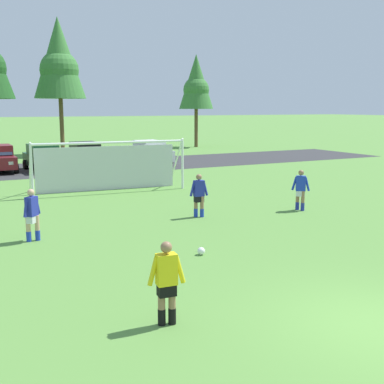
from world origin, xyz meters
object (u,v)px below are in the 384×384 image
at_px(parked_car_slot_center, 86,154).
at_px(player_midfield_center, 300,190).
at_px(soccer_ball, 201,251).
at_px(player_defender_far, 199,196).
at_px(soccer_goal, 108,165).
at_px(referee, 167,283).
at_px(parked_car_slot_center_left, 43,157).
at_px(parked_car_slot_center_right, 150,152).
at_px(player_striker_near, 32,215).

bearing_deg(parked_car_slot_center, player_midfield_center, -78.35).
height_order(soccer_ball, player_midfield_center, player_midfield_center).
relative_size(soccer_ball, player_defender_far, 0.13).
xyz_separation_m(soccer_goal, player_defender_far, (1.20, -7.32, -0.47)).
bearing_deg(player_midfield_center, soccer_ball, -151.48).
xyz_separation_m(soccer_goal, referee, (-3.73, -15.23, -0.47)).
distance_m(player_midfield_center, parked_car_slot_center, 18.65).
bearing_deg(soccer_ball, parked_car_slot_center, 83.06).
bearing_deg(referee, soccer_goal, 76.25).
xyz_separation_m(soccer_goal, parked_car_slot_center_left, (-1.34, 9.55, -0.42)).
bearing_deg(player_midfield_center, parked_car_slot_center_left, 110.88).
height_order(soccer_goal, parked_car_slot_center_right, soccer_goal).
height_order(referee, player_midfield_center, same).
bearing_deg(soccer_goal, referee, -103.75).
bearing_deg(soccer_goal, player_defender_far, -80.68).
distance_m(player_striker_near, parked_car_slot_center_left, 17.85).
distance_m(soccer_goal, referee, 15.69).
bearing_deg(parked_car_slot_center_left, player_defender_far, -81.42).
height_order(soccer_ball, player_defender_far, player_defender_far).
bearing_deg(parked_car_slot_center_right, parked_car_slot_center_left, -179.66).
bearing_deg(soccer_goal, parked_car_slot_center, 80.87).
distance_m(soccer_goal, parked_car_slot_center, 10.28).
bearing_deg(soccer_goal, parked_car_slot_center_left, 98.00).
relative_size(player_striker_near, parked_car_slot_center_left, 0.38).
bearing_deg(soccer_ball, player_midfield_center, 28.52).
xyz_separation_m(parked_car_slot_center_left, parked_car_slot_center, (2.97, 0.60, 0.00)).
height_order(player_striker_near, parked_car_slot_center, parked_car_slot_center).
bearing_deg(player_defender_far, referee, -121.90).
bearing_deg(parked_car_slot_center, soccer_goal, -99.13).
relative_size(soccer_ball, referee, 0.13).
height_order(soccer_goal, player_midfield_center, soccer_goal).
distance_m(parked_car_slot_center_left, parked_car_slot_center_right, 7.56).
distance_m(soccer_ball, player_midfield_center, 7.34).
bearing_deg(parked_car_slot_center_left, parked_car_slot_center_right, 0.34).
height_order(player_striker_near, parked_car_slot_center_right, parked_car_slot_center_right).
xyz_separation_m(player_midfield_center, player_defender_far, (-4.20, 0.80, 0.00)).
relative_size(parked_car_slot_center, parked_car_slot_center_right, 0.99).
xyz_separation_m(soccer_ball, soccer_goal, (1.02, 11.61, 1.18)).
height_order(referee, parked_car_slot_center_left, parked_car_slot_center_left).
distance_m(soccer_goal, player_defender_far, 7.43).
height_order(parked_car_slot_center_left, parked_car_slot_center_right, same).
height_order(soccer_ball, referee, referee).
relative_size(player_midfield_center, player_defender_far, 1.00).
relative_size(soccer_goal, player_midfield_center, 4.61).
relative_size(referee, parked_car_slot_center_right, 0.38).
distance_m(player_striker_near, parked_car_slot_center, 19.24).
relative_size(parked_car_slot_center_left, parked_car_slot_center, 1.01).
bearing_deg(player_defender_far, soccer_goal, 99.32).
xyz_separation_m(referee, parked_car_slot_center, (5.36, 25.38, 0.05)).
bearing_deg(player_midfield_center, parked_car_slot_center_right, 87.35).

